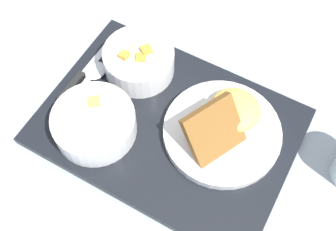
# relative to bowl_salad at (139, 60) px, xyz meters

# --- Properties ---
(ground_plane) EXTENTS (4.00, 4.00, 0.00)m
(ground_plane) POSITION_rel_bowl_salad_xyz_m (0.11, -0.06, -0.05)
(ground_plane) COLOR #99A3AD
(serving_tray) EXTENTS (0.47, 0.36, 0.02)m
(serving_tray) POSITION_rel_bowl_salad_xyz_m (0.11, -0.06, -0.04)
(serving_tray) COLOR black
(serving_tray) RESTS_ON ground_plane
(bowl_salad) EXTENTS (0.13, 0.13, 0.06)m
(bowl_salad) POSITION_rel_bowl_salad_xyz_m (0.00, 0.00, 0.00)
(bowl_salad) COLOR white
(bowl_salad) RESTS_ON serving_tray
(bowl_soup) EXTENTS (0.14, 0.14, 0.05)m
(bowl_soup) POSITION_rel_bowl_salad_xyz_m (0.02, -0.14, -0.00)
(bowl_soup) COLOR white
(bowl_soup) RESTS_ON serving_tray
(plate_main) EXTENTS (0.20, 0.20, 0.09)m
(plate_main) POSITION_rel_bowl_salad_xyz_m (0.19, -0.01, -0.01)
(plate_main) COLOR white
(plate_main) RESTS_ON serving_tray
(knife) EXTENTS (0.03, 0.17, 0.01)m
(knife) POSITION_rel_bowl_salad_xyz_m (-0.07, -0.09, -0.03)
(knife) COLOR silver
(knife) RESTS_ON serving_tray
(spoon) EXTENTS (0.05, 0.16, 0.01)m
(spoon) POSITION_rel_bowl_salad_xyz_m (-0.06, -0.08, -0.03)
(spoon) COLOR silver
(spoon) RESTS_ON serving_tray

